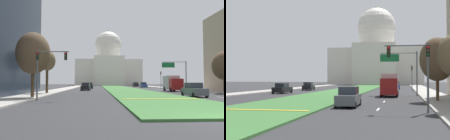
{
  "view_description": "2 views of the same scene",
  "coord_description": "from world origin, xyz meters",
  "views": [
    {
      "loc": [
        -6.51,
        -10.77,
        1.88
      ],
      "look_at": [
        -2.78,
        47.25,
        4.94
      ],
      "focal_mm": 36.97,
      "sensor_mm": 36.0,
      "label": 1
    },
    {
      "loc": [
        10.83,
        -10.61,
        2.59
      ],
      "look_at": [
        -0.64,
        46.83,
        4.05
      ],
      "focal_mm": 52.17,
      "sensor_mm": 36.0,
      "label": 2
    }
  ],
  "objects": [
    {
      "name": "ground_plane",
      "position": [
        0.0,
        63.25,
        0.0
      ],
      "size": [
        278.3,
        278.3,
        0.0
      ],
      "primitive_type": "plane",
      "color": "#2B2B2D"
    },
    {
      "name": "grass_median",
      "position": [
        0.0,
        56.93,
        0.07
      ],
      "size": [
        8.88,
        113.85,
        0.14
      ],
      "primitive_type": "cube",
      "color": "#386B33",
      "rests_on": "ground_plane"
    },
    {
      "name": "median_curb_nose",
      "position": [
        0.0,
        12.6,
        0.16
      ],
      "size": [
        7.99,
        0.5,
        0.04
      ],
      "primitive_type": "cube",
      "color": "gold",
      "rests_on": "grass_median"
    },
    {
      "name": "lane_dashes_right",
      "position": [
        8.8,
        48.58,
        0.0
      ],
      "size": [
        0.16,
        74.63,
        0.01
      ],
      "color": "silver",
      "rests_on": "ground_plane"
    },
    {
      "name": "sidewalk_left",
      "position": [
        -15.16,
        50.6,
        0.07
      ],
      "size": [
        4.0,
        113.85,
        0.15
      ],
      "primitive_type": "cube",
      "color": "#9E9991",
      "rests_on": "ground_plane"
    },
    {
      "name": "sidewalk_right",
      "position": [
        15.16,
        50.6,
        0.07
      ],
      "size": [
        4.0,
        113.85,
        0.15
      ],
      "primitive_type": "cube",
      "color": "#9E9991",
      "rests_on": "ground_plane"
    },
    {
      "name": "capitol_building",
      "position": [
        0.0,
        125.76,
        11.97
      ],
      "size": [
        37.51,
        25.41,
        32.87
      ],
      "color": "silver",
      "rests_on": "ground_plane"
    },
    {
      "name": "traffic_light_near_left",
      "position": [
        -11.82,
        13.32,
        3.8
      ],
      "size": [
        3.34,
        0.35,
        5.2
      ],
      "color": "#515456",
      "rests_on": "ground_plane"
    },
    {
      "name": "traffic_light_far_right",
      "position": [
        12.66,
        57.61,
        3.31
      ],
      "size": [
        0.28,
        0.35,
        5.2
      ],
      "color": "#515456",
      "rests_on": "ground_plane"
    },
    {
      "name": "overhead_guide_sign",
      "position": [
        10.84,
        38.33,
        4.64
      ],
      "size": [
        5.46,
        0.2,
        6.5
      ],
      "color": "#515456",
      "rests_on": "ground_plane"
    },
    {
      "name": "street_tree_left_near",
      "position": [
        -13.99,
        16.48,
        5.22
      ],
      "size": [
        3.92,
        3.92,
        7.7
      ],
      "color": "#4C3823",
      "rests_on": "ground_plane"
    },
    {
      "name": "street_tree_left_mid",
      "position": [
        -14.52,
        26.63,
        5.23
      ],
      "size": [
        2.6,
        2.6,
        6.95
      ],
      "color": "#4C3823",
      "rests_on": "ground_plane"
    },
    {
      "name": "street_tree_right_mid",
      "position": [
        14.53,
        26.14,
        4.63
      ],
      "size": [
        3.82,
        3.82,
        7.03
      ],
      "color": "#4C3823",
      "rests_on": "ground_plane"
    },
    {
      "name": "sedan_lead_stopped",
      "position": [
        6.01,
        18.44,
        0.84
      ],
      "size": [
        1.9,
        4.45,
        1.82
      ],
      "color": "#4C5156",
      "rests_on": "ground_plane"
    },
    {
      "name": "sedan_midblock",
      "position": [
        -9.04,
        41.12,
        0.83
      ],
      "size": [
        2.12,
        4.67,
        1.77
      ],
      "color": "black",
      "rests_on": "ground_plane"
    },
    {
      "name": "sedan_distant",
      "position": [
        -8.78,
        55.64,
        0.81
      ],
      "size": [
        2.16,
        4.27,
        1.73
      ],
      "color": "black",
      "rests_on": "ground_plane"
    },
    {
      "name": "sedan_far_horizon",
      "position": [
        9.19,
        66.75,
        0.86
      ],
      "size": [
        1.89,
        4.62,
        1.85
      ],
      "color": "navy",
      "rests_on": "ground_plane"
    },
    {
      "name": "sedan_very_far",
      "position": [
        8.72,
        80.18,
        0.86
      ],
      "size": [
        1.97,
        4.65,
        1.86
      ],
      "color": "black",
      "rests_on": "ground_plane"
    },
    {
      "name": "box_truck_delivery",
      "position": [
        9.0,
        36.01,
        1.68
      ],
      "size": [
        2.4,
        6.4,
        3.2
      ],
      "color": "maroon",
      "rests_on": "ground_plane"
    }
  ]
}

